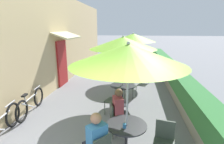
# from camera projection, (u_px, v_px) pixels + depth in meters

# --- Properties ---
(cafe_facade_wall) EXTENTS (0.98, 14.42, 4.20)m
(cafe_facade_wall) POSITION_uv_depth(u_px,v_px,m) (63.00, 40.00, 8.57)
(cafe_facade_wall) COLOR #D6B784
(cafe_facade_wall) RESTS_ON ground_plane
(planter_hedge) EXTENTS (0.60, 13.42, 1.01)m
(planter_hedge) POSITION_uv_depth(u_px,v_px,m) (171.00, 74.00, 8.29)
(planter_hedge) COLOR gray
(planter_hedge) RESTS_ON ground_plane
(patio_table_near) EXTENTS (0.85, 0.85, 0.74)m
(patio_table_near) POSITION_uv_depth(u_px,v_px,m) (126.00, 132.00, 3.67)
(patio_table_near) COLOR #28282D
(patio_table_near) RESTS_ON ground_plane
(patio_umbrella_near) EXTENTS (2.22, 2.22, 2.44)m
(patio_umbrella_near) POSITION_uv_depth(u_px,v_px,m) (128.00, 55.00, 3.26)
(patio_umbrella_near) COLOR #B7B7BC
(patio_umbrella_near) RESTS_ON ground_plane
(cafe_chair_near_left) EXTENTS (0.50, 0.50, 0.87)m
(cafe_chair_near_left) POSITION_uv_depth(u_px,v_px,m) (116.00, 116.00, 4.39)
(cafe_chair_near_left) COLOR #384238
(cafe_chair_near_left) RESTS_ON ground_plane
(seated_patron_near_left) EXTENTS (0.48, 0.43, 1.25)m
(seated_patron_near_left) POSITION_uv_depth(u_px,v_px,m) (120.00, 110.00, 4.37)
(seated_patron_near_left) COLOR #23232D
(seated_patron_near_left) RESTS_ON ground_plane
(seated_patron_near_right) EXTENTS (0.51, 0.51, 1.25)m
(seated_patron_near_right) POSITION_uv_depth(u_px,v_px,m) (95.00, 140.00, 3.18)
(seated_patron_near_right) COLOR #23232D
(seated_patron_near_right) RESTS_ON ground_plane
(cafe_chair_near_back) EXTENTS (0.47, 0.47, 0.87)m
(cafe_chair_near_back) POSITION_uv_depth(u_px,v_px,m) (164.00, 139.00, 3.49)
(cafe_chair_near_back) COLOR #384238
(cafe_chair_near_back) RESTS_ON ground_plane
(coffee_cup_near) EXTENTS (0.07, 0.07, 0.09)m
(coffee_cup_near) POSITION_uv_depth(u_px,v_px,m) (124.00, 126.00, 3.49)
(coffee_cup_near) COLOR teal
(coffee_cup_near) RESTS_ON patio_table_near
(patio_table_mid) EXTENTS (0.85, 0.85, 0.74)m
(patio_table_mid) POSITION_uv_depth(u_px,v_px,m) (122.00, 90.00, 6.13)
(patio_table_mid) COLOR #28282D
(patio_table_mid) RESTS_ON ground_plane
(patio_umbrella_mid) EXTENTS (2.22, 2.22, 2.44)m
(patio_umbrella_mid) POSITION_uv_depth(u_px,v_px,m) (123.00, 43.00, 5.73)
(patio_umbrella_mid) COLOR #B7B7BC
(patio_umbrella_mid) RESTS_ON ground_plane
(cafe_chair_mid_left) EXTENTS (0.51, 0.51, 0.87)m
(cafe_chair_mid_left) POSITION_uv_depth(u_px,v_px,m) (129.00, 85.00, 6.83)
(cafe_chair_mid_left) COLOR #384238
(cafe_chair_mid_left) RESTS_ON ground_plane
(cafe_chair_mid_right) EXTENTS (0.51, 0.51, 0.87)m
(cafe_chair_mid_right) POSITION_uv_depth(u_px,v_px,m) (115.00, 99.00, 5.45)
(cafe_chair_mid_right) COLOR #384238
(cafe_chair_mid_right) RESTS_ON ground_plane
(patio_table_far) EXTENTS (0.85, 0.85, 0.74)m
(patio_table_far) POSITION_uv_depth(u_px,v_px,m) (132.00, 70.00, 9.09)
(patio_table_far) COLOR #28282D
(patio_table_far) RESTS_ON ground_plane
(patio_umbrella_far) EXTENTS (2.22, 2.22, 2.44)m
(patio_umbrella_far) POSITION_uv_depth(u_px,v_px,m) (133.00, 38.00, 8.68)
(patio_umbrella_far) COLOR #B7B7BC
(patio_umbrella_far) RESTS_ON ground_plane
(cafe_chair_far_left) EXTENTS (0.52, 0.52, 0.87)m
(cafe_chair_far_left) POSITION_uv_depth(u_px,v_px,m) (147.00, 72.00, 8.80)
(cafe_chair_far_left) COLOR #384238
(cafe_chair_far_left) RESTS_ON ground_plane
(cafe_chair_far_right) EXTENTS (0.46, 0.46, 0.87)m
(cafe_chair_far_right) POSITION_uv_depth(u_px,v_px,m) (129.00, 67.00, 9.83)
(cafe_chair_far_right) COLOR #384238
(cafe_chair_far_right) RESTS_ON ground_plane
(cafe_chair_far_back) EXTENTS (0.56, 0.56, 0.87)m
(cafe_chair_far_back) POSITION_uv_depth(u_px,v_px,m) (121.00, 73.00, 8.65)
(cafe_chair_far_back) COLOR #384238
(cafe_chair_far_back) RESTS_ON ground_plane
(bicycle_leaning) EXTENTS (0.31, 1.79, 0.77)m
(bicycle_leaning) POSITION_uv_depth(u_px,v_px,m) (0.00, 125.00, 4.28)
(bicycle_leaning) COLOR black
(bicycle_leaning) RESTS_ON ground_plane
(bicycle_second) EXTENTS (0.25, 1.77, 0.75)m
(bicycle_second) POSITION_uv_depth(u_px,v_px,m) (31.00, 103.00, 5.59)
(bicycle_second) COLOR black
(bicycle_second) RESTS_ON ground_plane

